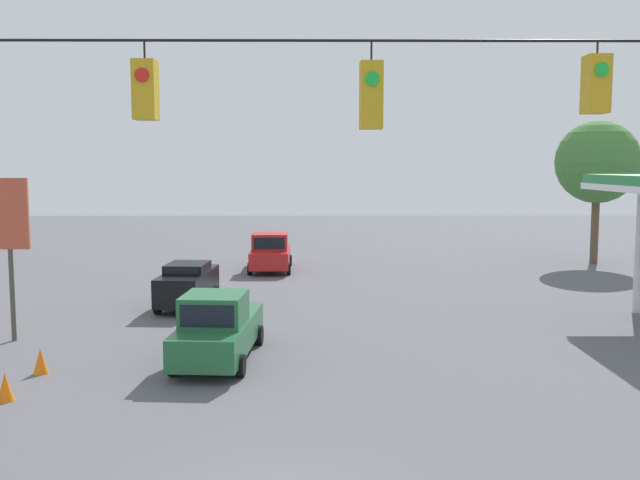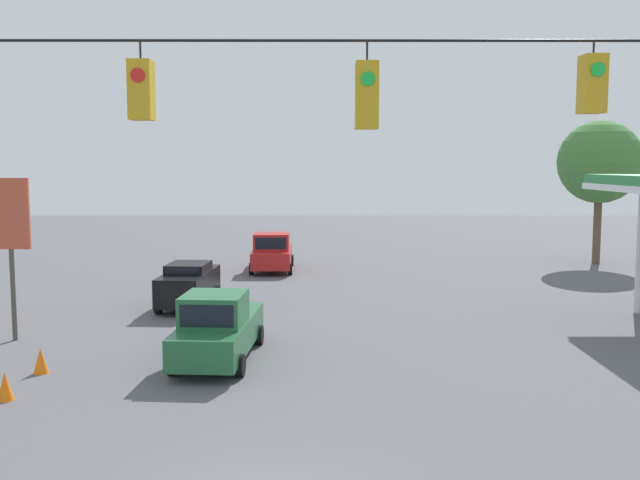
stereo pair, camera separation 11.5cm
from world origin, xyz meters
The scene contains 7 objects.
overhead_signal_span centered at (-0.04, 0.95, 5.23)m, with size 19.17×0.38×8.21m.
pickup_truck_red_withflow_deep centered at (1.65, -27.88, 0.98)m, with size 2.34×5.24×2.12m.
pickup_truck_green_withflow_mid centered at (2.10, -9.71, 0.98)m, with size 2.40×5.56×2.12m.
sedan_black_withflow_far centered at (4.45, -17.84, 0.95)m, with size 2.16×4.64×1.82m.
traffic_cone_second centered at (6.91, -6.05, 0.36)m, with size 0.42×0.42×0.72m, color orange.
traffic_cone_third centered at (6.92, -8.39, 0.36)m, with size 0.42×0.42×0.72m, color orange.
tree_horizon_left centered at (-17.37, -30.58, 5.97)m, with size 4.84×4.84×8.42m.
Camera 1 is at (-0.80, 11.22, 5.88)m, focal length 40.00 mm.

